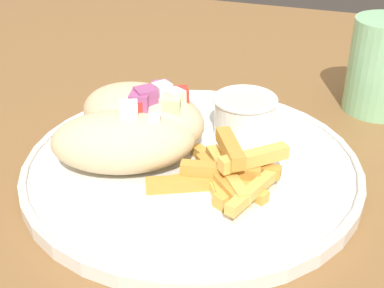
{
  "coord_description": "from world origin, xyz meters",
  "views": [
    {
      "loc": [
        0.16,
        -0.44,
        1.02
      ],
      "look_at": [
        0.02,
        -0.04,
        0.78
      ],
      "focal_mm": 50.0,
      "sensor_mm": 36.0,
      "label": 1
    }
  ],
  "objects_px": {
    "plate": "(192,166)",
    "fries_pile": "(227,175)",
    "pita_sandwich_near": "(124,140)",
    "water_glass": "(382,70)",
    "pita_sandwich_far": "(143,116)",
    "sauce_ramekin": "(245,113)"
  },
  "relations": [
    {
      "from": "fries_pile",
      "to": "water_glass",
      "type": "bearing_deg",
      "value": 63.51
    },
    {
      "from": "sauce_ramekin",
      "to": "water_glass",
      "type": "height_order",
      "value": "water_glass"
    },
    {
      "from": "pita_sandwich_near",
      "to": "water_glass",
      "type": "bearing_deg",
      "value": 24.63
    },
    {
      "from": "fries_pile",
      "to": "sauce_ramekin",
      "type": "xyz_separation_m",
      "value": [
        -0.01,
        0.1,
        0.01
      ]
    },
    {
      "from": "pita_sandwich_far",
      "to": "water_glass",
      "type": "xyz_separation_m",
      "value": [
        0.21,
        0.19,
        0.0
      ]
    },
    {
      "from": "pita_sandwich_far",
      "to": "sauce_ramekin",
      "type": "bearing_deg",
      "value": 42.51
    },
    {
      "from": "water_glass",
      "to": "pita_sandwich_far",
      "type": "bearing_deg",
      "value": -138.43
    },
    {
      "from": "water_glass",
      "to": "plate",
      "type": "bearing_deg",
      "value": -127.47
    },
    {
      "from": "pita_sandwich_near",
      "to": "water_glass",
      "type": "relative_size",
      "value": 1.39
    },
    {
      "from": "plate",
      "to": "fries_pile",
      "type": "bearing_deg",
      "value": -33.52
    },
    {
      "from": "sauce_ramekin",
      "to": "plate",
      "type": "bearing_deg",
      "value": -113.42
    },
    {
      "from": "sauce_ramekin",
      "to": "water_glass",
      "type": "distance_m",
      "value": 0.18
    },
    {
      "from": "plate",
      "to": "water_glass",
      "type": "bearing_deg",
      "value": 52.53
    },
    {
      "from": "fries_pile",
      "to": "plate",
      "type": "bearing_deg",
      "value": 146.48
    },
    {
      "from": "plate",
      "to": "pita_sandwich_far",
      "type": "xyz_separation_m",
      "value": [
        -0.06,
        0.02,
        0.04
      ]
    },
    {
      "from": "pita_sandwich_near",
      "to": "sauce_ramekin",
      "type": "distance_m",
      "value": 0.13
    },
    {
      "from": "pita_sandwich_far",
      "to": "fries_pile",
      "type": "relative_size",
      "value": 1.23
    },
    {
      "from": "plate",
      "to": "water_glass",
      "type": "xyz_separation_m",
      "value": [
        0.16,
        0.21,
        0.04
      ]
    },
    {
      "from": "plate",
      "to": "water_glass",
      "type": "distance_m",
      "value": 0.26
    },
    {
      "from": "plate",
      "to": "pita_sandwich_far",
      "type": "relative_size",
      "value": 2.25
    },
    {
      "from": "water_glass",
      "to": "pita_sandwich_near",
      "type": "bearing_deg",
      "value": -132.61
    },
    {
      "from": "fries_pile",
      "to": "water_glass",
      "type": "distance_m",
      "value": 0.26
    }
  ]
}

